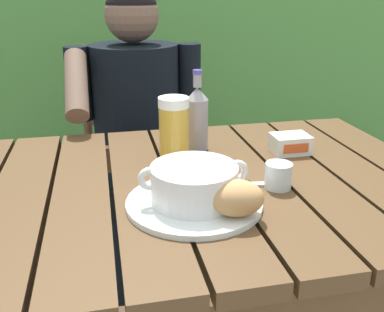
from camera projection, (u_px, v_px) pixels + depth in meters
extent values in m
cube|color=#51371E|center=(19.00, 203.00, 0.95)|extent=(0.12, 0.81, 0.04)
cube|color=#51371E|center=(82.00, 197.00, 0.97)|extent=(0.12, 0.81, 0.04)
cube|color=#51371E|center=(141.00, 192.00, 1.00)|extent=(0.12, 0.81, 0.04)
cube|color=#51371E|center=(197.00, 187.00, 1.02)|extent=(0.12, 0.81, 0.04)
cube|color=#51371E|center=(250.00, 182.00, 1.05)|extent=(0.12, 0.81, 0.04)
cube|color=#51371E|center=(301.00, 177.00, 1.08)|extent=(0.12, 0.81, 0.04)
cube|color=#51371E|center=(350.00, 173.00, 1.10)|extent=(0.12, 0.81, 0.04)
cube|color=#51371E|center=(171.00, 154.00, 1.39)|extent=(1.15, 0.03, 0.08)
cube|color=#51371E|center=(3.00, 262.00, 1.38)|extent=(0.06, 0.06, 0.72)
cube|color=#51371E|center=(321.00, 225.00, 1.60)|extent=(0.06, 0.06, 0.72)
cube|color=#49803A|center=(134.00, 65.00, 2.54)|extent=(3.40, 0.60, 1.52)
cylinder|color=#4C3823|center=(98.00, 110.00, 2.74)|extent=(0.10, 0.10, 0.91)
cylinder|color=brown|center=(193.00, 240.00, 1.75)|extent=(0.04, 0.04, 0.46)
cylinder|color=brown|center=(95.00, 252.00, 1.67)|extent=(0.04, 0.04, 0.46)
cylinder|color=brown|center=(175.00, 194.00, 2.14)|extent=(0.04, 0.04, 0.46)
cylinder|color=brown|center=(95.00, 202.00, 2.06)|extent=(0.04, 0.04, 0.46)
cube|color=brown|center=(137.00, 170.00, 1.82)|extent=(0.42, 0.46, 0.02)
cylinder|color=brown|center=(173.00, 100.00, 1.97)|extent=(0.04, 0.04, 0.50)
cylinder|color=brown|center=(86.00, 104.00, 1.89)|extent=(0.04, 0.04, 0.50)
cube|color=brown|center=(131.00, 118.00, 1.96)|extent=(0.39, 0.02, 0.04)
cube|color=brown|center=(130.00, 91.00, 1.91)|extent=(0.39, 0.02, 0.04)
cube|color=brown|center=(128.00, 62.00, 1.87)|extent=(0.39, 0.02, 0.04)
cylinder|color=black|center=(170.00, 256.00, 1.65)|extent=(0.11, 0.11, 0.45)
cylinder|color=black|center=(164.00, 178.00, 1.64)|extent=(0.13, 0.40, 0.13)
cylinder|color=black|center=(125.00, 262.00, 1.62)|extent=(0.11, 0.11, 0.45)
cylinder|color=black|center=(119.00, 181.00, 1.61)|extent=(0.13, 0.40, 0.13)
cylinder|color=black|center=(136.00, 110.00, 1.63)|extent=(0.32, 0.32, 0.48)
sphere|color=brown|center=(132.00, 15.00, 1.50)|extent=(0.19, 0.19, 0.19)
sphere|color=black|center=(131.00, 9.00, 1.50)|extent=(0.18, 0.18, 0.18)
cylinder|color=black|center=(189.00, 79.00, 1.61)|extent=(0.08, 0.08, 0.26)
cylinder|color=black|center=(79.00, 84.00, 1.53)|extent=(0.08, 0.08, 0.26)
cylinder|color=brown|center=(76.00, 85.00, 1.37)|extent=(0.07, 0.25, 0.21)
cylinder|color=white|center=(194.00, 203.00, 0.90)|extent=(0.28, 0.28, 0.01)
cylinder|color=white|center=(194.00, 183.00, 0.88)|extent=(0.18, 0.18, 0.07)
cylinder|color=#9C4B1C|center=(194.00, 176.00, 0.87)|extent=(0.16, 0.16, 0.01)
torus|color=white|center=(150.00, 179.00, 0.86)|extent=(0.05, 0.01, 0.05)
torus|color=white|center=(236.00, 171.00, 0.89)|extent=(0.05, 0.01, 0.05)
ellipsoid|color=tan|center=(236.00, 198.00, 0.82)|extent=(0.12, 0.10, 0.07)
cylinder|color=gold|center=(174.00, 135.00, 1.10)|extent=(0.08, 0.08, 0.14)
cylinder|color=white|center=(174.00, 102.00, 1.07)|extent=(0.08, 0.08, 0.02)
cylinder|color=gray|center=(197.00, 125.00, 1.18)|extent=(0.06, 0.06, 0.14)
cone|color=gray|center=(197.00, 93.00, 1.15)|extent=(0.06, 0.06, 0.03)
cylinder|color=gray|center=(197.00, 81.00, 1.14)|extent=(0.02, 0.02, 0.03)
cylinder|color=#4E4390|center=(197.00, 72.00, 1.13)|extent=(0.03, 0.03, 0.01)
cylinder|color=silver|center=(278.00, 176.00, 0.97)|extent=(0.06, 0.06, 0.06)
cube|color=white|center=(290.00, 144.00, 1.18)|extent=(0.10, 0.08, 0.05)
cube|color=#DB5324|center=(296.00, 148.00, 1.14)|extent=(0.07, 0.00, 0.03)
cube|color=silver|center=(264.00, 184.00, 0.99)|extent=(0.12, 0.04, 0.00)
cube|color=black|center=(237.00, 184.00, 0.98)|extent=(0.07, 0.03, 0.01)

